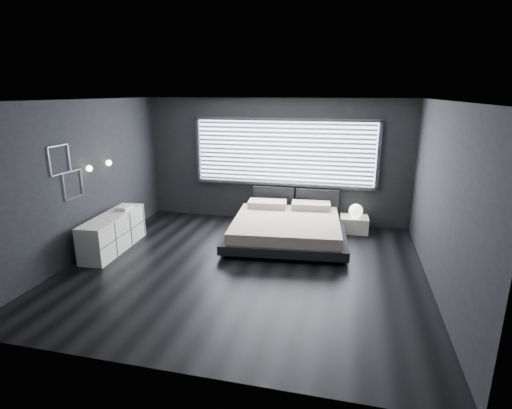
# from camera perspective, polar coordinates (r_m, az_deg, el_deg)

# --- Properties ---
(room) EXTENTS (6.04, 6.00, 2.80)m
(room) POSITION_cam_1_polar(r_m,az_deg,el_deg) (6.51, -1.75, 2.25)
(room) COLOR black
(room) RESTS_ON ground
(window) EXTENTS (4.14, 0.09, 1.52)m
(window) POSITION_cam_1_polar(r_m,az_deg,el_deg) (9.01, 4.02, 7.39)
(window) COLOR white
(window) RESTS_ON ground
(headboard) EXTENTS (1.96, 0.16, 0.52)m
(headboard) POSITION_cam_1_polar(r_m,az_deg,el_deg) (9.13, 5.62, 0.79)
(headboard) COLOR black
(headboard) RESTS_ON ground
(sconce_near) EXTENTS (0.18, 0.11, 0.11)m
(sconce_near) POSITION_cam_1_polar(r_m,az_deg,el_deg) (7.77, -22.73, 4.77)
(sconce_near) COLOR silver
(sconce_near) RESTS_ON ground
(sconce_far) EXTENTS (0.18, 0.11, 0.11)m
(sconce_far) POSITION_cam_1_polar(r_m,az_deg,el_deg) (8.25, -20.31, 5.60)
(sconce_far) COLOR silver
(sconce_far) RESTS_ON ground
(wall_art_upper) EXTENTS (0.01, 0.48, 0.48)m
(wall_art_upper) POSITION_cam_1_polar(r_m,az_deg,el_deg) (7.32, -26.25, 5.75)
(wall_art_upper) COLOR #47474C
(wall_art_upper) RESTS_ON ground
(wall_art_lower) EXTENTS (0.01, 0.48, 0.48)m
(wall_art_lower) POSITION_cam_1_polar(r_m,az_deg,el_deg) (7.59, -24.64, 2.62)
(wall_art_lower) COLOR #47474C
(wall_art_lower) RESTS_ON ground
(bed) EXTENTS (2.54, 2.45, 0.61)m
(bed) POSITION_cam_1_polar(r_m,az_deg,el_deg) (8.11, 4.37, -3.26)
(bed) COLOR black
(bed) RESTS_ON ground
(nightstand) EXTENTS (0.61, 0.51, 0.34)m
(nightstand) POSITION_cam_1_polar(r_m,az_deg,el_deg) (8.87, 13.81, -2.74)
(nightstand) COLOR white
(nightstand) RESTS_ON ground
(orb_lamp) EXTENTS (0.29, 0.29, 0.29)m
(orb_lamp) POSITION_cam_1_polar(r_m,az_deg,el_deg) (8.74, 14.07, -0.87)
(orb_lamp) COLOR white
(orb_lamp) RESTS_ON nightstand
(dresser) EXTENTS (0.58, 1.74, 0.68)m
(dresser) POSITION_cam_1_polar(r_m,az_deg,el_deg) (8.08, -19.70, -3.78)
(dresser) COLOR white
(dresser) RESTS_ON ground
(book_stack) EXTENTS (0.29, 0.36, 0.07)m
(book_stack) POSITION_cam_1_polar(r_m,az_deg,el_deg) (8.29, -18.24, -0.45)
(book_stack) COLOR white
(book_stack) RESTS_ON dresser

